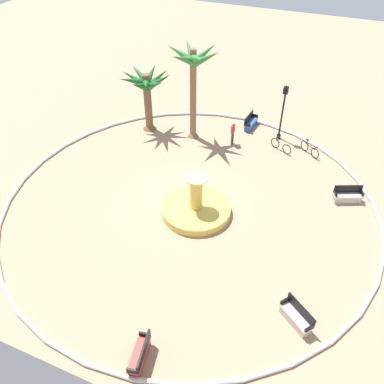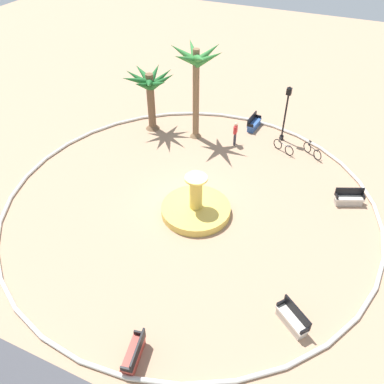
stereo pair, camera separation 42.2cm
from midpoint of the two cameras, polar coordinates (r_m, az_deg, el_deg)
name	(u,v)px [view 2 (the right image)]	position (r m, az deg, el deg)	size (l,w,h in m)	color
ground_plane	(190,203)	(22.78, 0.30, -1.54)	(80.00, 80.00, 0.00)	tan
plaza_curb	(190,201)	(22.71, 0.30, -1.35)	(20.90, 20.90, 0.20)	silver
fountain	(196,208)	(21.93, 1.10, -2.30)	(3.82, 3.82, 2.48)	gold
palm_tree_near_fountain	(196,71)	(26.36, 1.09, 16.92)	(3.70, 3.52, 6.47)	brown
palm_tree_by_curb	(150,87)	(28.12, -5.60, 14.68)	(3.67, 3.76, 4.39)	brown
bench_east	(349,199)	(24.25, 21.92, -0.93)	(1.67, 1.10, 1.00)	beige
bench_west	(134,354)	(16.75, -7.47, -21.98)	(0.80, 1.67, 1.00)	#B73D33
bench_north	(292,320)	(17.93, 14.79, -17.20)	(1.58, 1.37, 1.00)	beige
bench_southeast	(254,124)	(29.72, 9.20, 9.56)	(0.63, 1.64, 1.00)	#335BA8
lamppost	(286,109)	(27.81, 13.71, 11.39)	(0.32, 0.32, 3.98)	black
bicycle_red_frame	(283,147)	(27.43, 13.34, 6.27)	(1.56, 0.84, 0.94)	black
bicycle_by_lamppost	(312,151)	(27.54, 17.20, 5.64)	(1.38, 1.12, 0.94)	black
person_cyclist_helmet	(235,132)	(27.34, 6.63, 8.44)	(0.22, 0.53, 1.70)	#33333D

